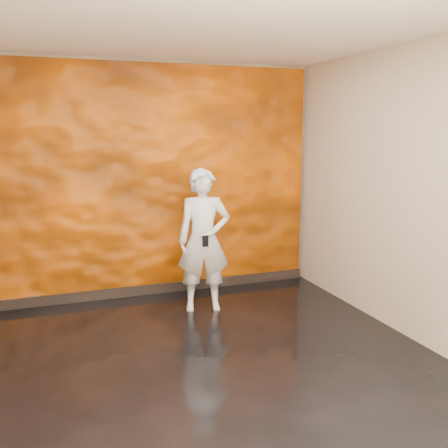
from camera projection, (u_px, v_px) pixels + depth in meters
The scene contains 5 objects.
room at pixel (206, 202), 4.16m from camera, with size 4.02×4.02×2.81m.
feature_wall at pixel (156, 182), 5.97m from camera, with size 3.90×0.06×2.75m, color #F36100.
baseboard at pixel (159, 288), 6.18m from camera, with size 3.90×0.04×0.12m, color black.
man at pixel (204, 240), 5.51m from camera, with size 0.58×0.38×1.59m, color #A9AEB9.
phone at pixel (205, 241), 5.26m from camera, with size 0.07×0.01×0.12m, color black.
Camera 1 is at (-1.26, -3.93, 1.99)m, focal length 40.00 mm.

